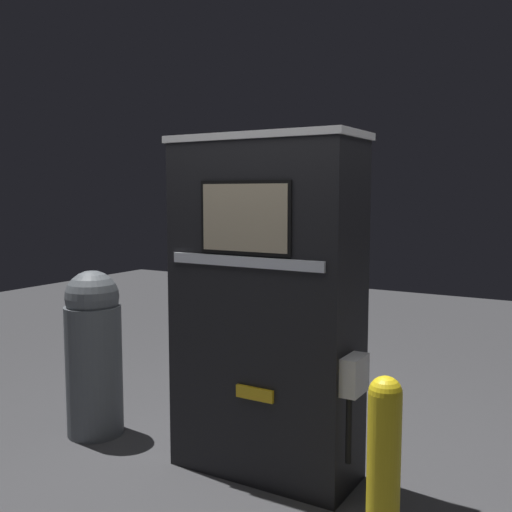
# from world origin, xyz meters

# --- Properties ---
(ground_plane) EXTENTS (14.00, 14.00, 0.00)m
(ground_plane) POSITION_xyz_m (0.00, 0.00, 0.00)
(ground_plane) COLOR #38383A
(gas_pump) EXTENTS (1.18, 0.48, 1.97)m
(gas_pump) POSITION_xyz_m (0.00, 0.22, 0.99)
(gas_pump) COLOR black
(gas_pump) RESTS_ON ground_plane
(safety_bollard) EXTENTS (0.15, 0.15, 0.85)m
(safety_bollard) POSITION_xyz_m (0.88, -0.26, 0.45)
(safety_bollard) COLOR yellow
(safety_bollard) RESTS_ON ground_plane
(trash_bin) EXTENTS (0.38, 0.38, 1.13)m
(trash_bin) POSITION_xyz_m (-1.28, 0.11, 0.58)
(trash_bin) COLOR #51565B
(trash_bin) RESTS_ON ground_plane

